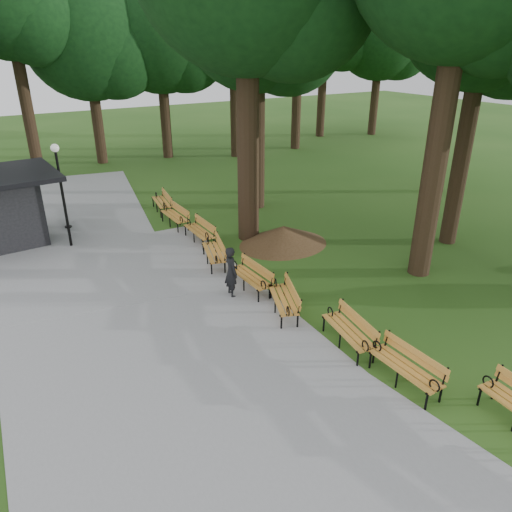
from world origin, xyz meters
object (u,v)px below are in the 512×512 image
dirt_mound (283,235)px  lawn_tree_1 (490,0)px  bench_2 (405,368)px  lawn_tree_4 (256,11)px  bench_3 (348,331)px  bench_8 (175,216)px  bench_7 (199,231)px  lamp_post (58,169)px  person (231,272)px  lawn_tree_5 (464,24)px  bench_6 (214,252)px  bench_4 (283,299)px  bench_5 (250,277)px  bench_9 (161,202)px

dirt_mound → lawn_tree_1: bearing=-28.5°
bench_2 → lawn_tree_4: bearing=163.0°
bench_2 → bench_3: size_ratio=1.00×
lawn_tree_4 → bench_8: bearing=-172.8°
bench_8 → lawn_tree_4: 8.77m
bench_2 → bench_7: size_ratio=1.00×
lamp_post → bench_3: bearing=-70.7°
bench_3 → bench_8: bearing=-167.9°
person → lawn_tree_5: size_ratio=0.15×
bench_8 → lawn_tree_4: (4.23, 0.53, 7.66)m
person → dirt_mound: person is taller
lawn_tree_1 → bench_6: bearing=162.2°
bench_6 → lawn_tree_5: 15.61m
lamp_post → lawn_tree_1: 16.12m
bench_4 → dirt_mound: bearing=167.3°
bench_5 → bench_8: size_ratio=1.00×
bench_6 → bench_7: 2.09m
lawn_tree_1 → lawn_tree_5: bearing=42.9°
bench_3 → bench_9: same height
dirt_mound → bench_5: (-2.92, -2.51, 0.08)m
lamp_post → bench_4: 10.96m
dirt_mound → bench_4: size_ratio=1.52×
bench_8 → lawn_tree_5: lawn_tree_5 is taller
bench_6 → bench_7: size_ratio=1.00×
bench_2 → lamp_post: bearing=-163.2°
person → bench_8: (0.79, 6.42, -0.35)m
lawn_tree_1 → bench_4: bearing=-172.1°
bench_3 → lawn_tree_1: 11.52m
bench_6 → lawn_tree_5: bearing=114.4°
person → bench_6: person is taller
bench_7 → bench_9: size_ratio=1.00×
bench_3 → lawn_tree_4: (3.79, 10.75, 7.66)m
lamp_post → dirt_mound: (6.62, -5.91, -2.08)m
bench_3 → bench_6: size_ratio=1.00×
person → bench_6: (0.53, 2.27, -0.35)m
lawn_tree_5 → bench_6: bearing=-171.7°
lamp_post → bench_7: 6.07m
person → bench_7: bearing=-8.0°
lamp_post → bench_4: lamp_post is taller
lamp_post → bench_8: lamp_post is taller
person → bench_8: person is taller
bench_3 → lawn_tree_5: (12.96, 8.07, 7.25)m
bench_8 → lawn_tree_1: 13.28m
bench_4 → lawn_tree_1: bearing=119.3°
person → bench_6: size_ratio=0.83×
bench_3 → bench_7: 8.13m
bench_2 → lawn_tree_1: 12.08m
bench_4 → bench_5: size_ratio=1.00×
bench_9 → lamp_post: bearing=-81.0°
lawn_tree_1 → person: bearing=177.0°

